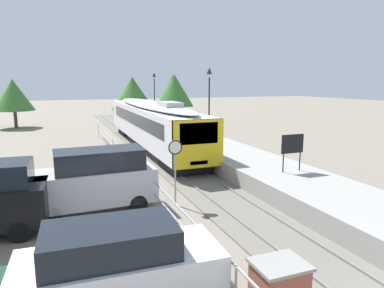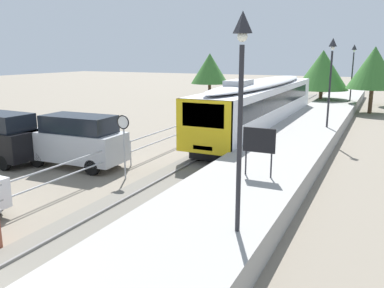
# 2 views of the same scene
# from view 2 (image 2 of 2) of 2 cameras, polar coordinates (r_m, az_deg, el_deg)

# --- Properties ---
(ground_plane) EXTENTS (160.00, 160.00, 0.00)m
(ground_plane) POSITION_cam_2_polar(r_m,az_deg,el_deg) (28.21, 3.33, 1.80)
(ground_plane) COLOR slate
(track_rails) EXTENTS (3.20, 60.00, 0.14)m
(track_rails) POSITION_cam_2_polar(r_m,az_deg,el_deg) (27.22, 9.17, 1.34)
(track_rails) COLOR #6B665B
(track_rails) RESTS_ON ground
(commuter_train) EXTENTS (2.82, 19.75, 3.74)m
(commuter_train) POSITION_cam_2_polar(r_m,az_deg,el_deg) (27.79, 9.89, 5.95)
(commuter_train) COLOR silver
(commuter_train) RESTS_ON track_rails
(station_platform) EXTENTS (3.90, 60.00, 0.90)m
(station_platform) POSITION_cam_2_polar(r_m,az_deg,el_deg) (26.43, 15.96, 1.59)
(station_platform) COLOR #999691
(station_platform) RESTS_ON ground
(platform_lamp_near_end) EXTENTS (0.34, 0.34, 5.35)m
(platform_lamp_near_end) POSITION_cam_2_polar(r_m,az_deg,el_deg) (9.54, 7.01, 8.59)
(platform_lamp_near_end) COLOR #232328
(platform_lamp_near_end) RESTS_ON station_platform
(platform_lamp_mid_platform) EXTENTS (0.34, 0.34, 5.35)m
(platform_lamp_mid_platform) POSITION_cam_2_polar(r_m,az_deg,el_deg) (25.78, 19.23, 10.46)
(platform_lamp_mid_platform) COLOR #232328
(platform_lamp_mid_platform) RESTS_ON station_platform
(platform_lamp_far_end) EXTENTS (0.34, 0.34, 5.35)m
(platform_lamp_far_end) POSITION_cam_2_polar(r_m,az_deg,el_deg) (42.29, 21.99, 10.82)
(platform_lamp_far_end) COLOR #232328
(platform_lamp_far_end) RESTS_ON station_platform
(platform_notice_board) EXTENTS (1.20, 0.08, 1.80)m
(platform_notice_board) POSITION_cam_2_polar(r_m,az_deg,el_deg) (14.70, 9.54, 0.30)
(platform_notice_board) COLOR #232328
(platform_notice_board) RESTS_ON station_platform
(speed_limit_sign) EXTENTS (0.61, 0.10, 2.81)m
(speed_limit_sign) POSITION_cam_2_polar(r_m,az_deg,el_deg) (17.20, -9.75, 1.87)
(speed_limit_sign) COLOR #9EA0A5
(speed_limit_sign) RESTS_ON ground
(carpark_fence) EXTENTS (0.06, 36.06, 1.25)m
(carpark_fence) POSITION_cam_2_polar(r_m,az_deg,el_deg) (19.51, -8.78, -0.48)
(carpark_fence) COLOR #9EA0A5
(carpark_fence) RESTS_ON ground
(parked_van_silver) EXTENTS (4.96, 2.11, 2.51)m
(parked_van_silver) POSITION_cam_2_polar(r_m,az_deg,el_deg) (19.82, -16.19, 0.51)
(parked_van_silver) COLOR #B7BABF
(parked_van_silver) RESTS_ON ground
(tree_behind_carpark) EXTENTS (5.19, 5.19, 5.74)m
(tree_behind_carpark) POSITION_cam_2_polar(r_m,az_deg,el_deg) (42.43, 18.09, 9.98)
(tree_behind_carpark) COLOR brown
(tree_behind_carpark) RESTS_ON ground
(tree_distant_left) EXTENTS (4.41, 4.41, 5.46)m
(tree_distant_left) POSITION_cam_2_polar(r_m,az_deg,el_deg) (47.79, 2.54, 10.69)
(tree_distant_left) COLOR brown
(tree_distant_left) RESTS_ON ground
(tree_distant_centre) EXTENTS (4.59, 4.59, 6.03)m
(tree_distant_centre) POSITION_cam_2_polar(r_m,az_deg,el_deg) (40.20, 24.49, 9.85)
(tree_distant_centre) COLOR brown
(tree_distant_centre) RESTS_ON ground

